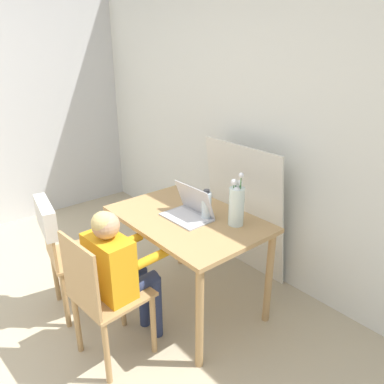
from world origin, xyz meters
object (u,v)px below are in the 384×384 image
Objects in this scene: laptop at (190,210)px; chair_spare at (61,239)px; flower_vase at (236,204)px; water_bottle at (206,205)px; chair_occupied at (103,297)px; person_seated at (118,265)px.

chair_spare is at bearing -126.62° from laptop.
flower_vase is 1.73× the size of water_bottle.
flower_vase is (0.22, 0.88, 0.42)m from chair_occupied.
water_bottle is at bearing -96.70° from chair_occupied.
water_bottle is at bearing -154.50° from flower_vase.
person_seated is 2.72× the size of flower_vase.
chair_occupied is at bearing -104.20° from flower_vase.
laptop is (-0.06, 0.73, 0.33)m from chair_occupied.
chair_occupied is 0.60m from chair_spare.
flower_vase is at bearing 25.50° from water_bottle.
flower_vase is 0.22m from water_bottle.
water_bottle is at bearing -117.40° from chair_spare.
chair_spare is 2.42× the size of flower_vase.
chair_occupied is 0.88× the size of person_seated.
laptop is 0.34m from flower_vase.
chair_occupied is 1.01m from flower_vase.
flower_vase reaches higher than water_bottle.
laptop is 0.92× the size of flower_vase.
flower_vase is (0.23, 0.76, 0.26)m from person_seated.
person_seated is 0.84m from flower_vase.
person_seated is at bearing -157.36° from chair_spare.
water_bottle is (0.04, 0.67, 0.22)m from person_seated.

